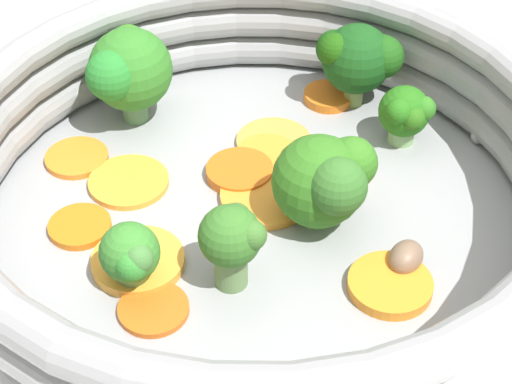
% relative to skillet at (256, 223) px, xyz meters
% --- Properties ---
extents(ground_plane, '(4.00, 4.00, 0.00)m').
position_rel_skillet_xyz_m(ground_plane, '(0.00, 0.00, -0.01)').
color(ground_plane, silver).
extents(skillet, '(0.29, 0.29, 0.01)m').
position_rel_skillet_xyz_m(skillet, '(0.00, 0.00, 0.00)').
color(skillet, '#939699').
rests_on(skillet, ground_plane).
extents(skillet_rim_wall, '(0.31, 0.31, 0.06)m').
position_rel_skillet_xyz_m(skillet_rim_wall, '(0.00, 0.00, 0.04)').
color(skillet_rim_wall, gray).
rests_on(skillet_rim_wall, skillet).
extents(skillet_rivet_right, '(0.01, 0.01, 0.01)m').
position_rel_skillet_xyz_m(skillet_rivet_right, '(0.02, -0.14, 0.01)').
color(skillet_rivet_right, '#969B9C').
rests_on(skillet_rivet_right, skillet).
extents(carrot_slice_0, '(0.04, 0.04, 0.00)m').
position_rel_skillet_xyz_m(carrot_slice_0, '(0.01, 0.09, 0.01)').
color(carrot_slice_0, orange).
rests_on(carrot_slice_0, skillet).
extents(carrot_slice_1, '(0.05, 0.05, 0.01)m').
position_rel_skillet_xyz_m(carrot_slice_1, '(-0.02, 0.06, 0.01)').
color(carrot_slice_1, gold).
rests_on(carrot_slice_1, skillet).
extents(carrot_slice_2, '(0.06, 0.06, 0.01)m').
position_rel_skillet_xyz_m(carrot_slice_2, '(0.02, -0.04, 0.01)').
color(carrot_slice_2, orange).
rests_on(carrot_slice_2, skillet).
extents(carrot_slice_3, '(0.04, 0.04, 0.01)m').
position_rel_skillet_xyz_m(carrot_slice_3, '(0.08, -0.07, 0.01)').
color(carrot_slice_3, orange).
rests_on(carrot_slice_3, skillet).
extents(carrot_slice_4, '(0.03, 0.03, 0.00)m').
position_rel_skillet_xyz_m(carrot_slice_4, '(-0.05, 0.06, 0.01)').
color(carrot_slice_4, '#D75F19').
rests_on(carrot_slice_4, skillet).
extents(carrot_slice_5, '(0.05, 0.05, 0.01)m').
position_rel_skillet_xyz_m(carrot_slice_5, '(-0.07, -0.05, 0.01)').
color(carrot_slice_5, orange).
rests_on(carrot_slice_5, skillet).
extents(carrot_slice_6, '(0.05, 0.05, 0.00)m').
position_rel_skillet_xyz_m(carrot_slice_6, '(0.04, -0.02, 0.01)').
color(carrot_slice_6, orange).
rests_on(carrot_slice_6, skillet).
extents(carrot_slice_7, '(0.05, 0.05, 0.00)m').
position_rel_skillet_xyz_m(carrot_slice_7, '(0.01, -0.01, 0.01)').
color(carrot_slice_7, orange).
rests_on(carrot_slice_7, skillet).
extents(carrot_slice_8, '(0.05, 0.05, 0.00)m').
position_rel_skillet_xyz_m(carrot_slice_8, '(0.04, 0.06, 0.01)').
color(carrot_slice_8, orange).
rests_on(carrot_slice_8, skillet).
extents(carrot_slice_9, '(0.05, 0.05, 0.00)m').
position_rel_skillet_xyz_m(carrot_slice_9, '(0.07, 0.08, 0.01)').
color(carrot_slice_9, orange).
rests_on(carrot_slice_9, skillet).
extents(carrot_slice_10, '(0.06, 0.06, 0.00)m').
position_rel_skillet_xyz_m(carrot_slice_10, '(0.05, -0.03, 0.01)').
color(carrot_slice_10, orange).
rests_on(carrot_slice_10, skillet).
extents(carrot_slice_11, '(0.05, 0.05, 0.01)m').
position_rel_skillet_xyz_m(carrot_slice_11, '(0.03, 0.00, 0.01)').
color(carrot_slice_11, '#D75F17').
rests_on(carrot_slice_11, skillet).
extents(broccoli_floret_0, '(0.03, 0.03, 0.03)m').
position_rel_skillet_xyz_m(broccoli_floret_0, '(0.03, -0.10, 0.03)').
color(broccoli_floret_0, '#86B36D').
rests_on(broccoli_floret_0, skillet).
extents(broccoli_floret_1, '(0.05, 0.05, 0.06)m').
position_rel_skillet_xyz_m(broccoli_floret_1, '(0.10, 0.05, 0.04)').
color(broccoli_floret_1, '#5C8551').
rests_on(broccoli_floret_1, skillet).
extents(broccoli_floret_2, '(0.05, 0.05, 0.05)m').
position_rel_skillet_xyz_m(broccoli_floret_2, '(-0.02, -0.03, 0.03)').
color(broccoli_floret_2, '#6CA05B').
rests_on(broccoli_floret_2, skillet).
extents(broccoli_floret_3, '(0.03, 0.03, 0.04)m').
position_rel_skillet_xyz_m(broccoli_floret_3, '(-0.04, 0.02, 0.03)').
color(broccoli_floret_3, '#61854C').
rests_on(broccoli_floret_3, skillet).
extents(broccoli_floret_4, '(0.03, 0.03, 0.03)m').
position_rel_skillet_xyz_m(broccoli_floret_4, '(-0.03, 0.07, 0.03)').
color(broccoli_floret_4, '#6A9651').
rests_on(broccoli_floret_4, skillet).
extents(broccoli_floret_5, '(0.04, 0.05, 0.05)m').
position_rel_skillet_xyz_m(broccoli_floret_5, '(0.08, -0.08, 0.04)').
color(broccoli_floret_5, '#7E974C').
rests_on(broccoli_floret_5, skillet).
extents(mushroom_piece_0, '(0.03, 0.03, 0.01)m').
position_rel_skillet_xyz_m(mushroom_piece_0, '(-0.06, -0.06, 0.01)').
color(mushroom_piece_0, '#7D624C').
rests_on(mushroom_piece_0, skillet).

